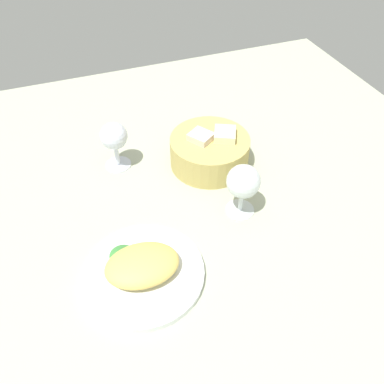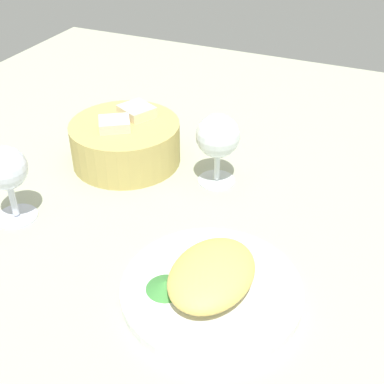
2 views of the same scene
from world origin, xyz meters
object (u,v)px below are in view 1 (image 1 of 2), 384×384
at_px(plate, 143,273).
at_px(wine_glass_near, 243,183).
at_px(bread_basket, 210,150).
at_px(wine_glass_far, 114,139).

relative_size(plate, wine_glass_near, 1.88).
height_order(bread_basket, wine_glass_far, wine_glass_far).
bearing_deg(bread_basket, wine_glass_near, -89.19).
relative_size(plate, bread_basket, 1.21).
relative_size(wine_glass_near, wine_glass_far, 1.01).
relative_size(bread_basket, wine_glass_far, 1.58).
bearing_deg(wine_glass_far, bread_basket, -18.48).
bearing_deg(wine_glass_far, wine_glass_near, -48.32).
distance_m(bread_basket, wine_glass_far, 0.23).
xyz_separation_m(plate, wine_glass_near, (0.24, 0.09, 0.07)).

